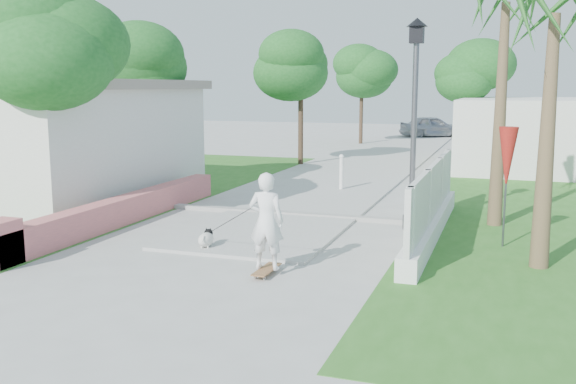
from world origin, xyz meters
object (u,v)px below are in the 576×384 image
at_px(patio_umbrella, 507,160).
at_px(bollard, 341,171).
at_px(skateboarder, 237,221).
at_px(street_lamp, 414,116).
at_px(dog, 206,239).
at_px(parked_car, 433,127).

bearing_deg(patio_umbrella, bollard, 129.91).
bearing_deg(skateboarder, street_lamp, -128.98).
relative_size(bollard, dog, 1.96).
height_order(patio_umbrella, parked_car, patio_umbrella).
bearing_deg(bollard, skateboarder, -88.56).
bearing_deg(skateboarder, dog, -38.54).
xyz_separation_m(street_lamp, skateboarder, (-2.49, -3.64, -1.69)).
distance_m(dog, parked_car, 28.95).
bearing_deg(dog, patio_umbrella, 8.99).
bearing_deg(dog, bollard, 72.70).
xyz_separation_m(patio_umbrella, skateboarder, (-4.39, -2.64, -0.95)).
relative_size(street_lamp, dog, 7.97).
height_order(bollard, patio_umbrella, patio_umbrella).
bearing_deg(parked_car, patio_umbrella, 165.59).
bearing_deg(parked_car, street_lamp, 161.81).
bearing_deg(street_lamp, patio_umbrella, -27.76).
height_order(bollard, parked_car, parked_car).
bearing_deg(skateboarder, parked_car, -94.59).
distance_m(patio_umbrella, skateboarder, 5.22).
xyz_separation_m(street_lamp, parked_car, (-2.48, 25.89, -1.77)).
bearing_deg(patio_umbrella, street_lamp, 152.24).
relative_size(patio_umbrella, parked_car, 0.59).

